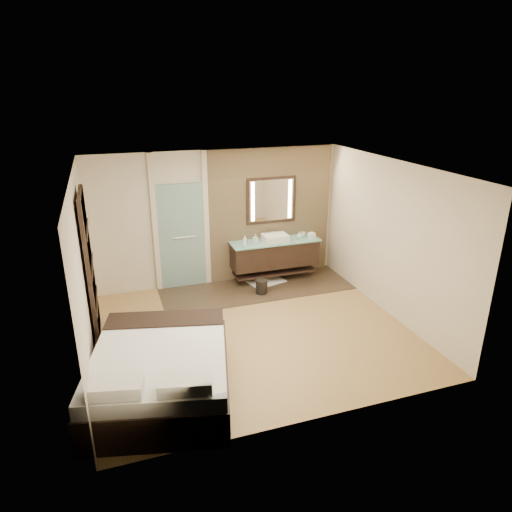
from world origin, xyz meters
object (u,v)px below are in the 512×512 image
object	(u,v)px
vanity	(275,254)
mirror_unit	(271,200)
bed	(161,371)
waste_bin	(262,287)

from	to	relation	value
vanity	mirror_unit	world-z (taller)	mirror_unit
mirror_unit	vanity	bearing A→B (deg)	-90.00
bed	waste_bin	distance (m)	3.38
waste_bin	bed	bearing A→B (deg)	-132.10
mirror_unit	bed	world-z (taller)	mirror_unit
bed	waste_bin	bearing A→B (deg)	61.18
waste_bin	mirror_unit	bearing A→B (deg)	58.91
vanity	mirror_unit	distance (m)	1.10
vanity	bed	size ratio (longest dim) A/B	0.74
mirror_unit	waste_bin	bearing A→B (deg)	-121.09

